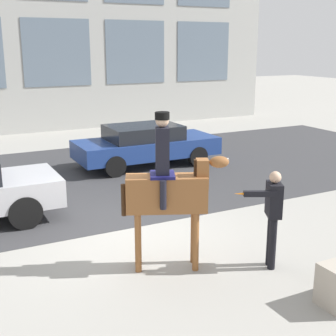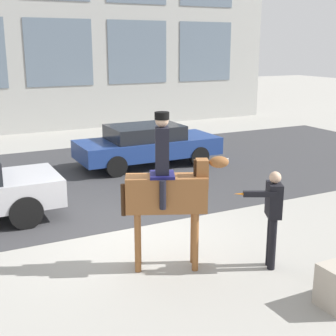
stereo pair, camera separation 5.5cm
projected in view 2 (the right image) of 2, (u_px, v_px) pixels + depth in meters
ground_plane at (134, 238)px, 9.44m from camera, size 80.00×80.00×0.00m
road_surface at (71, 179)px, 13.55m from camera, size 25.47×8.50×0.01m
mounted_horse_lead at (168, 189)px, 7.86m from camera, size 1.71×0.99×2.73m
pedestrian_bystander at (272, 212)px, 7.94m from camera, size 0.91×0.46×1.73m
street_car_far_lane at (147, 144)px, 14.98m from camera, size 4.55×1.90×1.32m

